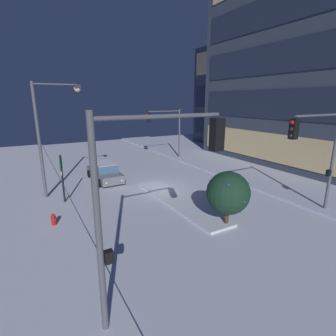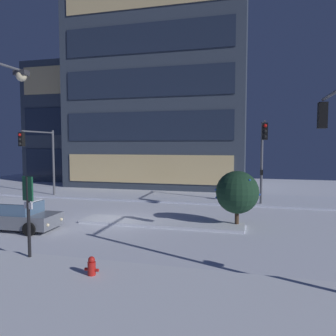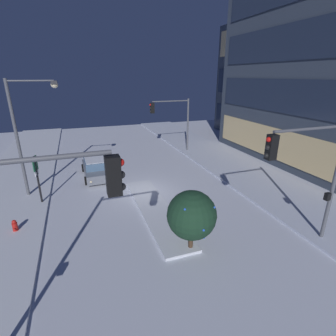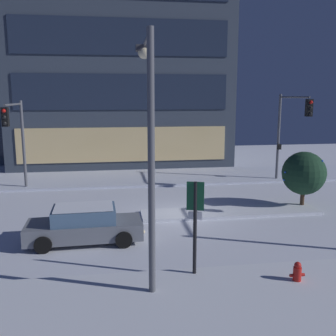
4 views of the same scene
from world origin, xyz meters
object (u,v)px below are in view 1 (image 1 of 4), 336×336
Objects in this scene: car_near at (105,172)px; decorated_tree_median at (228,193)px; traffic_light_corner_far_right at (318,147)px; parking_info_sign at (62,173)px; fire_hydrant at (54,221)px; street_lamp_arched at (51,125)px; traffic_light_corner_far_left at (166,125)px; traffic_light_corner_near_right at (151,183)px.

decorated_tree_median reaches higher than car_near.
parking_info_sign is (-8.84, -11.99, -2.03)m from traffic_light_corner_far_right.
car_near is 6.26× the size of fire_hydrant.
street_lamp_arched is 10.10× the size of fire_hydrant.
traffic_light_corner_far_right is 14.67m from fire_hydrant.
car_near is 1.58× the size of decorated_tree_median.
traffic_light_corner_far_left reaches higher than fire_hydrant.
traffic_light_corner_near_right reaches higher than traffic_light_corner_far_left.
traffic_light_corner_near_right is 12.22m from street_lamp_arched.
street_lamp_arched is (6.52, -12.09, 1.09)m from traffic_light_corner_far_left.
traffic_light_corner_far_left reaches higher than car_near.
fire_hydrant is at bearing -24.02° from traffic_light_corner_far_right.
traffic_light_corner_far_left is 17.34m from fire_hydrant.
street_lamp_arched reaches higher than traffic_light_corner_far_right.
traffic_light_corner_far_left is 1.74× the size of parking_info_sign.
traffic_light_corner_near_right is 1.97× the size of parking_info_sign.
street_lamp_arched reaches higher than fire_hydrant.
car_near is 0.62× the size of street_lamp_arched.
street_lamp_arched is at bearing -40.26° from traffic_light_corner_far_right.
parking_info_sign is (3.72, -3.70, 1.34)m from car_near.
car_near is 0.79× the size of traffic_light_corner_far_right.
traffic_light_corner_near_right is at bearing -82.31° from street_lamp_arched.
parking_info_sign reaches higher than car_near.
car_near is at bearing 61.71° from parking_info_sign.
street_lamp_arched reaches higher than decorated_tree_median.
traffic_light_corner_near_right reaches higher than fire_hydrant.
street_lamp_arched is 6.51m from fire_hydrant.
traffic_light_corner_near_right is 7.23m from decorated_tree_median.
decorated_tree_median is at bearing -29.63° from parking_info_sign.
parking_info_sign is at bearing -81.50° from street_lamp_arched.
street_lamp_arched is (-10.30, -12.17, 0.89)m from traffic_light_corner_far_right.
parking_info_sign is 10.23m from decorated_tree_median.
car_near is 6.18m from street_lamp_arched.
traffic_light_corner_far_right is 2.00× the size of decorated_tree_median.
decorated_tree_median is at bearing -49.02° from street_lamp_arched.
decorated_tree_median is at bearing 72.54° from traffic_light_corner_far_left.
traffic_light_corner_far_left is at bearing 29.95° from street_lamp_arched.
street_lamp_arched is 2.39× the size of parking_info_sign.
fire_hydrant is at bearing 105.38° from traffic_light_corner_near_right.
traffic_light_corner_far_left is at bearing 115.68° from car_near.
traffic_light_corner_far_right reaches higher than car_near.
traffic_light_corner_far_right reaches higher than decorated_tree_median.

